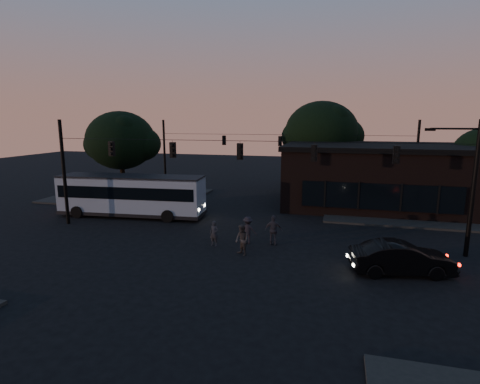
% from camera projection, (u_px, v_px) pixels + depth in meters
% --- Properties ---
extents(ground, '(120.00, 120.00, 0.00)m').
position_uv_depth(ground, '(221.00, 260.00, 20.29)').
color(ground, black).
rests_on(ground, ground).
extents(sidewalk_far_right, '(14.00, 10.00, 0.15)m').
position_uv_depth(sidewalk_far_right, '(413.00, 212.00, 30.54)').
color(sidewalk_far_right, black).
rests_on(sidewalk_far_right, ground).
extents(sidewalk_far_left, '(14.00, 10.00, 0.15)m').
position_uv_depth(sidewalk_far_left, '(130.00, 196.00, 37.10)').
color(sidewalk_far_left, black).
rests_on(sidewalk_far_left, ground).
extents(building, '(15.40, 10.41, 5.40)m').
position_uv_depth(building, '(374.00, 175.00, 32.68)').
color(building, black).
rests_on(building, ground).
extents(tree_behind, '(7.60, 7.60, 9.43)m').
position_uv_depth(tree_behind, '(321.00, 132.00, 39.00)').
color(tree_behind, black).
rests_on(tree_behind, ground).
extents(tree_left, '(6.40, 6.40, 8.30)m').
position_uv_depth(tree_left, '(121.00, 141.00, 35.11)').
color(tree_left, black).
rests_on(tree_left, ground).
extents(signal_rig_near, '(26.24, 0.30, 7.50)m').
position_uv_depth(signal_rig_near, '(240.00, 169.00, 23.25)').
color(signal_rig_near, black).
rests_on(signal_rig_near, ground).
extents(signal_rig_far, '(26.24, 0.30, 7.50)m').
position_uv_depth(signal_rig_far, '(280.00, 152.00, 38.49)').
color(signal_rig_far, black).
rests_on(signal_rig_far, ground).
extents(bus, '(11.62, 3.62, 3.22)m').
position_uv_depth(bus, '(131.00, 194.00, 29.22)').
color(bus, gray).
rests_on(bus, ground).
extents(car, '(5.07, 2.62, 1.59)m').
position_uv_depth(car, '(401.00, 258.00, 18.29)').
color(car, black).
rests_on(car, ground).
extents(pedestrian_a, '(0.61, 0.45, 1.53)m').
position_uv_depth(pedestrian_a, '(214.00, 233.00, 22.43)').
color(pedestrian_a, black).
rests_on(pedestrian_a, ground).
extents(pedestrian_b, '(1.07, 1.06, 1.74)m').
position_uv_depth(pedestrian_b, '(242.00, 240.00, 20.83)').
color(pedestrian_b, '#302C2C').
rests_on(pedestrian_b, ground).
extents(pedestrian_c, '(1.09, 0.48, 1.83)m').
position_uv_depth(pedestrian_c, '(274.00, 230.00, 22.56)').
color(pedestrian_c, '#282730').
rests_on(pedestrian_c, ground).
extents(pedestrian_d, '(1.13, 0.70, 1.69)m').
position_uv_depth(pedestrian_d, '(248.00, 230.00, 22.83)').
color(pedestrian_d, black).
rests_on(pedestrian_d, ground).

